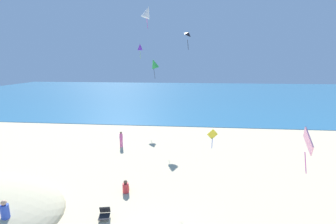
# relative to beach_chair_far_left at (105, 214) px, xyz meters

# --- Properties ---
(ground_plane) EXTENTS (120.00, 120.00, 0.00)m
(ground_plane) POSITION_rel_beach_chair_far_left_xyz_m (2.74, 7.23, -0.27)
(ground_plane) COLOR beige
(ocean_water) EXTENTS (120.00, 60.00, 0.05)m
(ocean_water) POSITION_rel_beach_chair_far_left_xyz_m (2.74, 47.50, -0.24)
(ocean_water) COLOR teal
(ocean_water) RESTS_ON ground_plane
(beach_chair_far_left) EXTENTS (0.63, 0.70, 0.57)m
(beach_chair_far_left) POSITION_rel_beach_chair_far_left_xyz_m (0.00, 0.00, 0.00)
(beach_chair_far_left) COLOR black
(beach_chair_far_left) RESTS_ON ground_plane
(cooler_box) EXTENTS (0.59, 0.59, 0.24)m
(cooler_box) POSITION_rel_beach_chair_far_left_xyz_m (-4.74, 2.15, -0.15)
(cooler_box) COLOR #339956
(cooler_box) RESTS_ON ground_plane
(person_0) EXTENTS (0.42, 0.67, 0.80)m
(person_0) POSITION_rel_beach_chair_far_left_xyz_m (0.40, 2.51, 0.02)
(person_0) COLOR red
(person_0) RESTS_ON ground_plane
(person_1) EXTENTS (0.37, 0.37, 1.49)m
(person_1) POSITION_rel_beach_chair_far_left_xyz_m (-2.09, 9.97, 0.59)
(person_1) COLOR #D8599E
(person_1) RESTS_ON ground_plane
(person_2) EXTENTS (0.45, 0.45, 1.75)m
(person_2) POSITION_rel_beach_chair_far_left_xyz_m (-3.94, -1.55, 0.74)
(person_2) COLOR purple
(person_2) RESTS_ON ground_plane
(person_3) EXTENTS (0.61, 0.57, 0.69)m
(person_3) POSITION_rel_beach_chair_far_left_xyz_m (-6.64, 2.24, -0.01)
(person_3) COLOR red
(person_3) RESTS_ON ground_plane
(kite_pink) EXTENTS (0.34, 1.10, 1.76)m
(kite_pink) POSITION_rel_beach_chair_far_left_xyz_m (8.31, -1.83, 4.69)
(kite_pink) COLOR pink
(kite_white) EXTENTS (1.05, 0.80, 1.91)m
(kite_white) POSITION_rel_beach_chair_far_left_xyz_m (0.32, 11.06, 11.60)
(kite_white) COLOR white
(kite_purple) EXTENTS (0.75, 0.77, 1.85)m
(kite_purple) POSITION_rel_beach_chair_far_left_xyz_m (-2.37, 20.51, 9.30)
(kite_purple) COLOR purple
(kite_green) EXTENTS (1.20, 1.06, 2.04)m
(kite_green) POSITION_rel_beach_chair_far_left_xyz_m (0.48, 13.75, 7.27)
(kite_green) COLOR green
(kite_black) EXTENTS (0.75, 0.81, 1.38)m
(kite_black) POSITION_rel_beach_chair_far_left_xyz_m (3.95, 8.46, 9.50)
(kite_black) COLOR black
(kite_yellow) EXTENTS (0.54, 0.21, 1.01)m
(kite_yellow) POSITION_rel_beach_chair_far_left_xyz_m (5.28, 1.07, 3.94)
(kite_yellow) COLOR yellow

